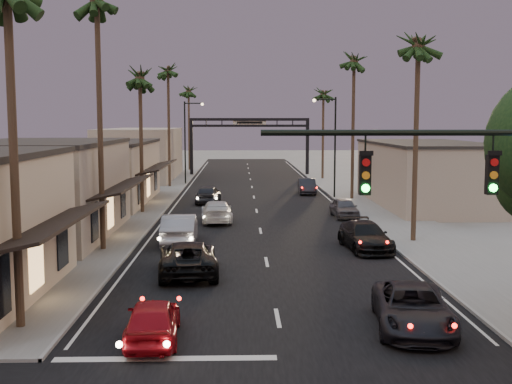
{
  "coord_description": "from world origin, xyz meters",
  "views": [
    {
      "loc": [
        -1.34,
        -11.84,
        6.89
      ],
      "look_at": [
        -0.29,
        27.74,
        2.5
      ],
      "focal_mm": 45.0,
      "sensor_mm": 36.0,
      "label": 1
    }
  ],
  "objects": [
    {
      "name": "palm_lc",
      "position": [
        -8.6,
        36.0,
        10.47
      ],
      "size": [
        3.2,
        3.2,
        12.2
      ],
      "color": "#38281C",
      "rests_on": "ground"
    },
    {
      "name": "streetlight_left",
      "position": [
        -6.92,
        58.0,
        5.33
      ],
      "size": [
        2.13,
        0.3,
        9.0
      ],
      "color": "black",
      "rests_on": "ground"
    },
    {
      "name": "oncoming_silver",
      "position": [
        -4.68,
        23.76,
        0.86
      ],
      "size": [
        1.98,
        5.29,
        1.72
      ],
      "primitive_type": "imported",
      "rotation": [
        0.0,
        0.0,
        3.17
      ],
      "color": "gray",
      "rests_on": "ground"
    },
    {
      "name": "curbside_near",
      "position": [
        4.41,
        8.7,
        0.72
      ],
      "size": [
        3.06,
        5.47,
        1.44
      ],
      "primitive_type": "imported",
      "rotation": [
        0.0,
        0.0,
        -0.13
      ],
      "color": "black",
      "rests_on": "ground"
    },
    {
      "name": "curbside_black",
      "position": [
        5.41,
        21.88,
        0.75
      ],
      "size": [
        2.57,
        5.32,
        1.49
      ],
      "primitive_type": "imported",
      "rotation": [
        0.0,
        0.0,
        0.1
      ],
      "color": "black",
      "rests_on": "ground"
    },
    {
      "name": "oncoming_red",
      "position": [
        -4.06,
        7.76,
        0.69
      ],
      "size": [
        1.85,
        4.14,
        1.38
      ],
      "primitive_type": "imported",
      "rotation": [
        0.0,
        0.0,
        3.2
      ],
      "color": "maroon",
      "rests_on": "ground"
    },
    {
      "name": "palm_far",
      "position": [
        -8.3,
        78.0,
        11.44
      ],
      "size": [
        3.2,
        3.2,
        13.2
      ],
      "color": "#38281C",
      "rests_on": "ground"
    },
    {
      "name": "curbside_far",
      "position": [
        5.1,
        48.51,
        0.74
      ],
      "size": [
        1.73,
        4.53,
        1.47
      ],
      "primitive_type": "imported",
      "rotation": [
        0.0,
        0.0,
        -0.04
      ],
      "color": "black",
      "rests_on": "ground"
    },
    {
      "name": "streetlight_right",
      "position": [
        6.92,
        45.0,
        5.33
      ],
      "size": [
        2.13,
        0.3,
        9.0
      ],
      "color": "black",
      "rests_on": "ground"
    },
    {
      "name": "curbside_grey",
      "position": [
        6.2,
        33.54,
        0.7
      ],
      "size": [
        1.82,
        4.15,
        1.39
      ],
      "primitive_type": "imported",
      "rotation": [
        0.0,
        0.0,
        0.04
      ],
      "color": "#414145",
      "rests_on": "ground"
    },
    {
      "name": "storefront_far",
      "position": [
        -13.0,
        42.0,
        2.5
      ],
      "size": [
        8.0,
        16.0,
        5.0
      ],
      "primitive_type": "cube",
      "color": "beige",
      "rests_on": "ground"
    },
    {
      "name": "palm_ra",
      "position": [
        8.6,
        24.0,
        11.44
      ],
      "size": [
        3.2,
        3.2,
        13.2
      ],
      "color": "#38281C",
      "rests_on": "ground"
    },
    {
      "name": "sidewalk_right",
      "position": [
        9.5,
        52.0,
        0.06
      ],
      "size": [
        5.0,
        92.0,
        0.12
      ],
      "primitive_type": "cube",
      "color": "slate",
      "rests_on": "ground"
    },
    {
      "name": "oncoming_white",
      "position": [
        -2.88,
        31.68,
        0.74
      ],
      "size": [
        2.35,
        5.19,
        1.48
      ],
      "primitive_type": "imported",
      "rotation": [
        0.0,
        0.0,
        3.2
      ],
      "color": "#B5B5B5",
      "rests_on": "ground"
    },
    {
      "name": "arch",
      "position": [
        0.0,
        70.0,
        5.53
      ],
      "size": [
        15.2,
        0.4,
        7.27
      ],
      "color": "black",
      "rests_on": "ground"
    },
    {
      "name": "palm_rb",
      "position": [
        8.6,
        44.0,
        12.42
      ],
      "size": [
        3.2,
        3.2,
        14.2
      ],
      "color": "#38281C",
      "rests_on": "ground"
    },
    {
      "name": "storefront_mid",
      "position": [
        -13.0,
        26.0,
        2.75
      ],
      "size": [
        8.0,
        14.0,
        5.5
      ],
      "primitive_type": "cube",
      "color": "gray",
      "rests_on": "ground"
    },
    {
      "name": "ground",
      "position": [
        0.0,
        40.0,
        0.0
      ],
      "size": [
        200.0,
        200.0,
        0.0
      ],
      "primitive_type": "plane",
      "color": "slate",
      "rests_on": "ground"
    },
    {
      "name": "palm_rc",
      "position": [
        8.6,
        64.0,
        10.47
      ],
      "size": [
        3.2,
        3.2,
        12.2
      ],
      "color": "#38281C",
      "rests_on": "ground"
    },
    {
      "name": "oncoming_pickup",
      "position": [
        -3.65,
        16.59,
        0.76
      ],
      "size": [
        3.01,
        5.69,
        1.52
      ],
      "primitive_type": "imported",
      "rotation": [
        0.0,
        0.0,
        3.23
      ],
      "color": "black",
      "rests_on": "ground"
    },
    {
      "name": "oncoming_dgrey",
      "position": [
        -3.95,
        41.75,
        0.77
      ],
      "size": [
        2.24,
        4.69,
        1.55
      ],
      "primitive_type": "imported",
      "rotation": [
        0.0,
        0.0,
        3.05
      ],
      "color": "black",
      "rests_on": "ground"
    },
    {
      "name": "sidewalk_left",
      "position": [
        -9.5,
        52.0,
        0.06
      ],
      "size": [
        5.0,
        92.0,
        0.12
      ],
      "primitive_type": "cube",
      "color": "slate",
      "rests_on": "ground"
    },
    {
      "name": "storefront_dist",
      "position": [
        -13.0,
        65.0,
        3.0
      ],
      "size": [
        8.0,
        20.0,
        6.0
      ],
      "primitive_type": "cube",
      "color": "gray",
      "rests_on": "ground"
    },
    {
      "name": "building_right",
      "position": [
        14.0,
        40.0,
        2.5
      ],
      "size": [
        8.0,
        18.0,
        5.0
      ],
      "primitive_type": "cube",
      "color": "gray",
      "rests_on": "ground"
    },
    {
      "name": "road",
      "position": [
        0.0,
        45.0,
        0.0
      ],
      "size": [
        14.0,
        120.0,
        0.02
      ],
      "primitive_type": "cube",
      "color": "black",
      "rests_on": "ground"
    },
    {
      "name": "palm_ld",
      "position": [
        -8.6,
        55.0,
        12.42
      ],
      "size": [
        3.2,
        3.2,
        14.2
      ],
      "color": "#38281C",
      "rests_on": "ground"
    }
  ]
}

